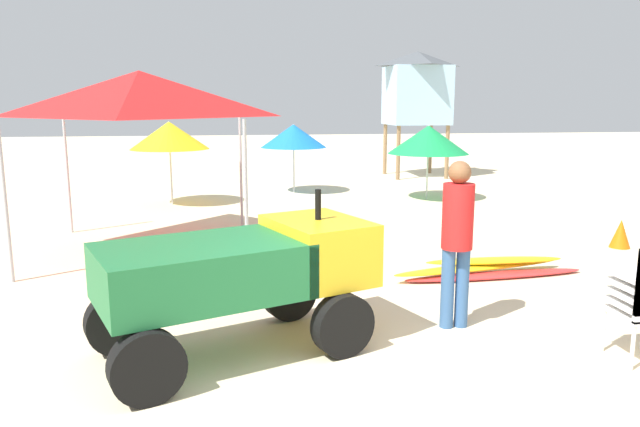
{
  "coord_description": "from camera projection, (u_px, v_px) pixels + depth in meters",
  "views": [
    {
      "loc": [
        -1.47,
        -4.13,
        2.33
      ],
      "look_at": [
        -0.42,
        2.66,
        1.05
      ],
      "focal_mm": 33.42,
      "sensor_mm": 36.0,
      "label": 1
    }
  ],
  "objects": [
    {
      "name": "lifeguard_near_center",
      "position": [
        457.0,
        233.0,
        6.11
      ],
      "size": [
        0.32,
        0.32,
        1.76
      ],
      "color": "#33598C",
      "rests_on": "ground"
    },
    {
      "name": "popup_canopy",
      "position": [
        140.0,
        94.0,
        9.16
      ],
      "size": [
        3.14,
        3.14,
        2.82
      ],
      "color": "#B2B2B7",
      "rests_on": "ground"
    },
    {
      "name": "surfboard_pile",
      "position": [
        489.0,
        268.0,
        8.11
      ],
      "size": [
        2.76,
        0.75,
        0.24
      ],
      "color": "red",
      "rests_on": "ground"
    },
    {
      "name": "ground",
      "position": [
        425.0,
        405.0,
        4.66
      ],
      "size": [
        80.0,
        80.0,
        0.0
      ],
      "primitive_type": "plane",
      "color": "beige"
    },
    {
      "name": "traffic_cone_near",
      "position": [
        621.0,
        234.0,
        9.69
      ],
      "size": [
        0.33,
        0.33,
        0.46
      ],
      "primitive_type": "cone",
      "color": "orange",
      "rests_on": "ground"
    },
    {
      "name": "beach_umbrella_far",
      "position": [
        428.0,
        140.0,
        14.36
      ],
      "size": [
        1.95,
        1.95,
        1.8
      ],
      "color": "beige",
      "rests_on": "ground"
    },
    {
      "name": "lifeguard_tower",
      "position": [
        417.0,
        88.0,
        18.68
      ],
      "size": [
        1.98,
        1.98,
        3.91
      ],
      "color": "olive",
      "rests_on": "ground"
    },
    {
      "name": "utility_cart",
      "position": [
        243.0,
        272.0,
        5.53
      ],
      "size": [
        2.81,
        2.06,
        1.5
      ],
      "color": "#1E6B38",
      "rests_on": "ground"
    },
    {
      "name": "beach_umbrella_mid",
      "position": [
        294.0,
        136.0,
        15.44
      ],
      "size": [
        1.71,
        1.71,
        1.79
      ],
      "color": "beige",
      "rests_on": "ground"
    },
    {
      "name": "beach_umbrella_left",
      "position": [
        169.0,
        135.0,
        13.57
      ],
      "size": [
        1.79,
        1.79,
        1.91
      ],
      "color": "beige",
      "rests_on": "ground"
    }
  ]
}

